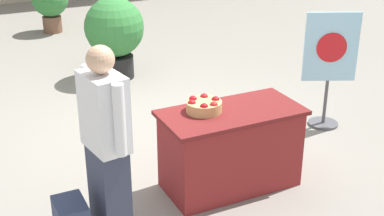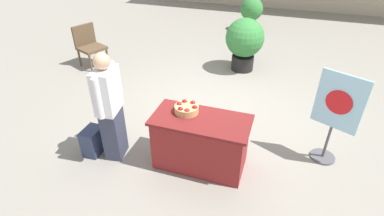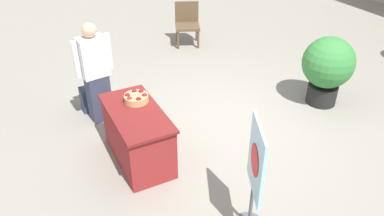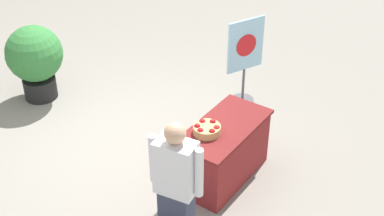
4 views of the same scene
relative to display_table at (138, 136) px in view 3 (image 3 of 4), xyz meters
The scene contains 8 objects.
ground_plane 1.52m from the display_table, 98.41° to the left, with size 120.00×120.00×0.00m, color gray.
display_table is the anchor object (origin of this frame).
apple_basket 0.52m from the display_table, 157.39° to the left, with size 0.33×0.33×0.13m.
person_visitor 1.36m from the display_table, behind, with size 0.32×0.60×1.65m.
backpack 1.66m from the display_table, behind, with size 0.24×0.34×0.42m.
poster_board 1.90m from the display_table, 22.41° to the left, with size 0.59×0.36×1.40m.
patio_chair 4.37m from the display_table, 144.80° to the left, with size 0.72×0.72×0.96m.
potted_plant_near_left 3.44m from the display_table, 90.26° to the left, with size 0.87×0.87×1.21m.
Camera 3 is at (4.28, -2.66, 3.48)m, focal length 35.00 mm.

